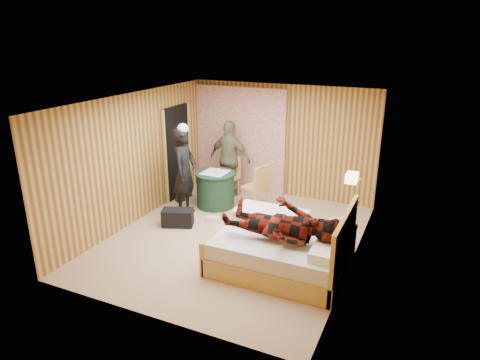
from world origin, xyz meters
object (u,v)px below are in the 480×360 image
at_px(chair_far, 230,173).
at_px(woman_standing, 185,172).
at_px(duffel_bag, 178,218).
at_px(man_at_table, 230,159).
at_px(chair_near, 258,184).
at_px(man_on_bed, 282,215).
at_px(round_table, 215,189).
at_px(wall_lamp, 352,178).
at_px(bed, 283,248).
at_px(nightstand, 340,241).

height_order(chair_far, woman_standing, woman_standing).
relative_size(duffel_bag, man_at_table, 0.34).
bearing_deg(duffel_bag, chair_near, 29.79).
distance_m(chair_near, man_on_bed, 2.57).
bearing_deg(round_table, wall_lamp, -14.70).
bearing_deg(bed, man_on_bed, -83.30).
bearing_deg(bed, round_table, 140.45).
relative_size(round_table, man_on_bed, 0.49).
distance_m(wall_lamp, man_on_bed, 1.49).
bearing_deg(chair_far, chair_near, -19.03).
xyz_separation_m(chair_far, woman_standing, (-0.37, -1.30, 0.36)).
bearing_deg(nightstand, wall_lamp, 82.96).
relative_size(nightstand, round_table, 0.71).
height_order(chair_near, woman_standing, woman_standing).
height_order(chair_near, man_on_bed, man_on_bed).
bearing_deg(bed, nightstand, 40.62).
bearing_deg(man_at_table, man_on_bed, 132.91).
height_order(wall_lamp, duffel_bag, wall_lamp).
distance_m(duffel_bag, woman_standing, 0.94).
bearing_deg(chair_near, round_table, -55.18).
bearing_deg(bed, wall_lamp, 51.31).
height_order(wall_lamp, man_on_bed, man_on_bed).
height_order(bed, chair_far, bed).
bearing_deg(bed, chair_far, 131.01).
distance_m(nightstand, chair_far, 3.41).
xyz_separation_m(nightstand, chair_near, (-1.99, 1.32, 0.26)).
bearing_deg(chair_far, nightstand, -22.58).
relative_size(bed, chair_near, 2.08).
bearing_deg(man_at_table, chair_near, 154.34).
bearing_deg(duffel_bag, chair_far, 61.96).
bearing_deg(nightstand, chair_near, 146.52).
relative_size(round_table, woman_standing, 0.48).
height_order(wall_lamp, round_table, wall_lamp).
bearing_deg(round_table, woman_standing, -119.70).
relative_size(round_table, chair_near, 0.88).
relative_size(nightstand, chair_far, 0.65).
relative_size(wall_lamp, bed, 0.13).
bearing_deg(woman_standing, chair_near, -63.32).
height_order(wall_lamp, chair_far, wall_lamp).
bearing_deg(man_at_table, nightstand, 151.89).
relative_size(nightstand, chair_near, 0.62).
relative_size(chair_near, woman_standing, 0.54).
relative_size(bed, round_table, 2.37).
relative_size(chair_far, chair_near, 0.95).
relative_size(round_table, duffel_bag, 1.47).
relative_size(chair_near, man_on_bed, 0.55).
bearing_deg(chair_near, nightstand, 79.20).
distance_m(wall_lamp, man_at_table, 3.33).
distance_m(nightstand, round_table, 3.11).
xyz_separation_m(bed, round_table, (-2.15, 1.77, 0.06)).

